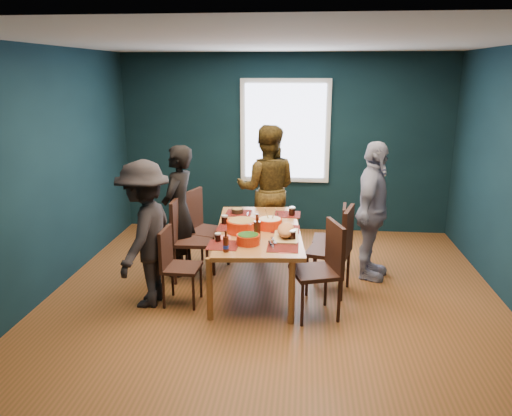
% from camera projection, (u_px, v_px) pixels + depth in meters
% --- Properties ---
extents(room, '(5.01, 5.01, 2.71)m').
position_uv_depth(room, '(276.00, 171.00, 5.46)').
color(room, brown).
rests_on(room, ground).
extents(dining_table, '(1.09, 1.93, 0.70)m').
position_uv_depth(dining_table, '(258.00, 234.00, 5.66)').
color(dining_table, '#AB6D33').
rests_on(dining_table, floor).
extents(chair_left_far, '(0.57, 0.57, 0.99)m').
position_uv_depth(chair_left_far, '(200.00, 223.00, 6.26)').
color(chair_left_far, black).
rests_on(chair_left_far, floor).
extents(chair_left_mid, '(0.46, 0.46, 0.98)m').
position_uv_depth(chair_left_mid, '(185.00, 233.00, 5.90)').
color(chair_left_mid, black).
rests_on(chair_left_mid, floor).
extents(chair_left_near, '(0.39, 0.39, 0.83)m').
position_uv_depth(chair_left_near, '(174.00, 260.00, 5.29)').
color(chair_left_near, black).
rests_on(chair_left_near, floor).
extents(chair_right_far, '(0.42, 0.42, 0.84)m').
position_uv_depth(chair_right_far, '(336.00, 233.00, 6.16)').
color(chair_right_far, black).
rests_on(chair_right_far, floor).
extents(chair_right_mid, '(0.55, 0.55, 1.00)m').
position_uv_depth(chair_right_mid, '(338.00, 244.00, 5.50)').
color(chair_right_mid, black).
rests_on(chair_right_mid, floor).
extents(chair_right_near, '(0.56, 0.56, 0.98)m').
position_uv_depth(chair_right_near, '(324.00, 262.00, 5.00)').
color(chair_right_near, black).
rests_on(chair_right_near, floor).
extents(person_far_left, '(0.48, 0.64, 1.59)m').
position_uv_depth(person_far_left, '(179.00, 211.00, 6.02)').
color(person_far_left, black).
rests_on(person_far_left, floor).
extents(person_back, '(0.86, 0.68, 1.74)m').
position_uv_depth(person_back, '(267.00, 189.00, 6.80)').
color(person_back, black).
rests_on(person_back, floor).
extents(person_right, '(0.68, 1.05, 1.66)m').
position_uv_depth(person_right, '(372.00, 211.00, 5.88)').
color(person_right, white).
rests_on(person_right, floor).
extents(person_near_left, '(0.65, 1.05, 1.56)m').
position_uv_depth(person_near_left, '(145.00, 234.00, 5.20)').
color(person_near_left, black).
rests_on(person_near_left, floor).
extents(bowl_salad, '(0.34, 0.34, 0.14)m').
position_uv_depth(bowl_salad, '(242.00, 226.00, 5.50)').
color(bowl_salad, red).
rests_on(bowl_salad, dining_table).
extents(bowl_dumpling, '(0.28, 0.28, 0.26)m').
position_uv_depth(bowl_dumpling, '(270.00, 223.00, 5.63)').
color(bowl_dumpling, red).
rests_on(bowl_dumpling, dining_table).
extents(bowl_herbs, '(0.24, 0.24, 0.11)m').
position_uv_depth(bowl_herbs, '(248.00, 239.00, 5.12)').
color(bowl_herbs, red).
rests_on(bowl_herbs, dining_table).
extents(cutting_board, '(0.30, 0.62, 0.14)m').
position_uv_depth(cutting_board, '(286.00, 231.00, 5.34)').
color(cutting_board, tan).
rests_on(cutting_board, dining_table).
extents(small_bowl, '(0.15, 0.15, 0.06)m').
position_uv_depth(small_bowl, '(237.00, 211.00, 6.23)').
color(small_bowl, black).
rests_on(small_bowl, dining_table).
extents(beer_bottle_a, '(0.06, 0.06, 0.22)m').
position_uv_depth(beer_bottle_a, '(226.00, 244.00, 4.89)').
color(beer_bottle_a, '#47190C').
rests_on(beer_bottle_a, dining_table).
extents(beer_bottle_b, '(0.07, 0.07, 0.29)m').
position_uv_depth(beer_bottle_b, '(257.00, 230.00, 5.22)').
color(beer_bottle_b, '#47190C').
rests_on(beer_bottle_b, dining_table).
extents(cola_glass_a, '(0.06, 0.06, 0.09)m').
position_uv_depth(cola_glass_a, '(218.00, 237.00, 5.20)').
color(cola_glass_a, black).
rests_on(cola_glass_a, dining_table).
extents(cola_glass_b, '(0.08, 0.08, 0.11)m').
position_uv_depth(cola_glass_b, '(292.00, 235.00, 5.22)').
color(cola_glass_b, black).
rests_on(cola_glass_b, dining_table).
extents(cola_glass_c, '(0.08, 0.08, 0.11)m').
position_uv_depth(cola_glass_c, '(292.00, 211.00, 6.13)').
color(cola_glass_c, black).
rests_on(cola_glass_c, dining_table).
extents(cola_glass_d, '(0.08, 0.08, 0.11)m').
position_uv_depth(cola_glass_d, '(225.00, 219.00, 5.79)').
color(cola_glass_d, black).
rests_on(cola_glass_d, dining_table).
extents(napkin_a, '(0.15, 0.15, 0.00)m').
position_uv_depth(napkin_a, '(292.00, 230.00, 5.59)').
color(napkin_a, '#E76461').
rests_on(napkin_a, dining_table).
extents(napkin_b, '(0.17, 0.17, 0.00)m').
position_uv_depth(napkin_b, '(224.00, 237.00, 5.34)').
color(napkin_b, '#E76461').
rests_on(napkin_b, dining_table).
extents(napkin_c, '(0.15, 0.15, 0.00)m').
position_uv_depth(napkin_c, '(284.00, 251.00, 4.92)').
color(napkin_c, '#E76461').
rests_on(napkin_c, dining_table).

